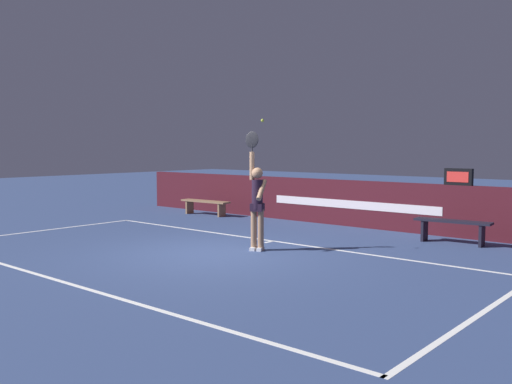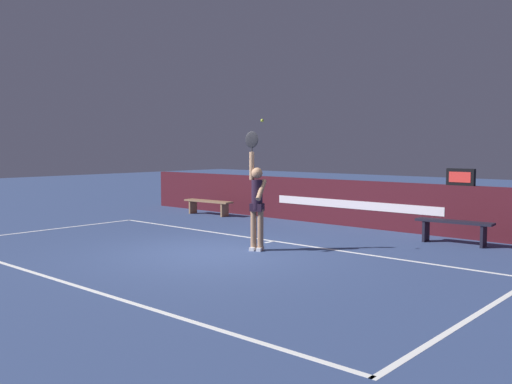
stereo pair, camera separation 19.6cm
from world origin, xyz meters
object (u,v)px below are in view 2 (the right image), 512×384
object	(u,v)px
tennis_player	(257,201)
tennis_ball	(262,121)
courtside_bench_far	(208,204)
speed_display	(461,177)
courtside_bench_near	(454,226)

from	to	relation	value
tennis_player	tennis_ball	world-z (taller)	tennis_ball
courtside_bench_far	tennis_ball	bearing A→B (deg)	-33.73
speed_display	courtside_bench_far	world-z (taller)	speed_display
courtside_bench_near	tennis_player	bearing A→B (deg)	-129.06
tennis_player	courtside_bench_near	world-z (taller)	tennis_player
tennis_player	courtside_bench_far	bearing A→B (deg)	145.65
tennis_ball	courtside_bench_far	distance (m)	6.76
speed_display	courtside_bench_far	xyz separation A→B (m)	(-7.64, -0.85, -1.08)
speed_display	courtside_bench_near	xyz separation A→B (m)	(0.24, -0.92, -1.04)
tennis_player	courtside_bench_near	xyz separation A→B (m)	(2.77, 3.42, -0.62)
courtside_bench_far	courtside_bench_near	bearing A→B (deg)	-0.52
courtside_bench_near	courtside_bench_far	size ratio (longest dim) A/B	0.93
tennis_ball	courtside_bench_far	world-z (taller)	tennis_ball
tennis_player	courtside_bench_near	size ratio (longest dim) A/B	1.48
speed_display	courtside_bench_far	distance (m)	7.76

